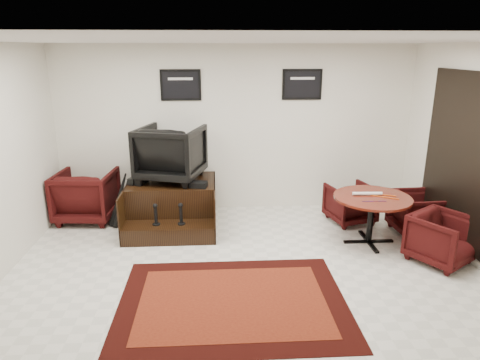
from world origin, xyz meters
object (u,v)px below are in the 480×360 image
armchair_side (86,193)px  table_chair_corner (442,236)px  shine_podium (172,205)px  table_chair_window (418,211)px  meeting_table (372,202)px  table_chair_back (350,202)px  shine_chair (171,151)px

armchair_side → table_chair_corner: size_ratio=1.26×
shine_podium → table_chair_window: table_chair_window is taller
meeting_table → table_chair_back: meeting_table is taller
shine_podium → table_chair_window: 3.80m
shine_chair → meeting_table: size_ratio=0.88×
table_chair_window → meeting_table: bearing=106.8°
shine_chair → table_chair_window: (3.76, -0.69, -0.83)m
shine_chair → table_chair_back: bearing=-167.9°
shine_chair → table_chair_back: size_ratio=1.40×
shine_podium → meeting_table: meeting_table is taller
meeting_table → table_chair_corner: (0.74, -0.63, -0.26)m
shine_podium → shine_chair: (0.00, 0.14, 0.86)m
shine_podium → shine_chair: size_ratio=1.47×
table_chair_back → table_chair_corner: table_chair_corner is taller
shine_podium → table_chair_window: (3.76, -0.55, 0.03)m
meeting_table → table_chair_back: bearing=92.9°
table_chair_window → table_chair_corner: (-0.11, -0.94, 0.01)m
shine_podium → meeting_table: (2.91, -0.86, 0.30)m
shine_chair → meeting_table: (2.91, -1.00, -0.56)m
table_chair_corner → meeting_table: bearing=105.6°
armchair_side → table_chair_corner: armchair_side is taller
armchair_side → table_chair_window: size_ratio=1.29×
shine_chair → armchair_side: size_ratio=1.05×
table_chair_back → armchair_side: bearing=-19.2°
meeting_table → table_chair_back: 0.86m
table_chair_back → shine_chair: bearing=-18.4°
armchair_side → meeting_table: (4.34, -1.16, 0.17)m
shine_chair → meeting_table: 3.13m
shine_podium → table_chair_window: bearing=-8.3°
table_chair_back → meeting_table: bearing=78.3°
shine_podium → table_chair_corner: 3.94m
shine_chair → table_chair_back: (2.87, -0.19, -0.84)m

